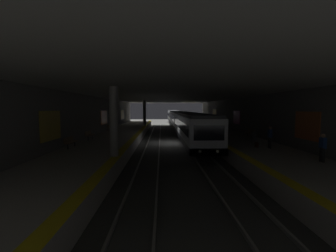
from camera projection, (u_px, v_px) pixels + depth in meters
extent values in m
plane|color=#42423F|center=(172.00, 143.00, 26.83)|extent=(120.00, 120.00, 0.00)
cube|color=gray|center=(196.00, 142.00, 26.91)|extent=(60.00, 0.09, 0.16)
cube|color=gray|center=(184.00, 142.00, 26.87)|extent=(60.00, 0.09, 0.16)
cube|color=gray|center=(160.00, 142.00, 26.78)|extent=(60.00, 0.09, 0.16)
cube|color=gray|center=(148.00, 143.00, 26.74)|extent=(60.00, 0.09, 0.16)
cube|color=#B7B2A8|center=(226.00, 139.00, 26.98)|extent=(60.00, 5.30, 1.05)
cube|color=yellow|center=(206.00, 134.00, 26.87)|extent=(60.00, 0.60, 0.01)
cube|color=#B7B2A8|center=(117.00, 139.00, 26.60)|extent=(60.00, 5.30, 1.05)
cube|color=yellow|center=(137.00, 135.00, 26.63)|extent=(60.00, 0.60, 0.01)
cube|color=slate|center=(250.00, 120.00, 26.88)|extent=(60.00, 0.50, 5.60)
cube|color=orange|center=(307.00, 126.00, 15.88)|extent=(2.69, 0.06, 2.03)
cube|color=#BF4C8C|center=(237.00, 117.00, 30.68)|extent=(2.71, 0.06, 1.82)
cube|color=gold|center=(214.00, 115.00, 43.66)|extent=(2.91, 0.06, 2.21)
cube|color=slate|center=(93.00, 120.00, 26.34)|extent=(60.00, 0.50, 5.60)
cube|color=gold|center=(51.00, 126.00, 15.86)|extent=(2.90, 0.06, 2.12)
cube|color=orange|center=(104.00, 117.00, 30.49)|extent=(3.23, 0.06, 1.88)
cube|color=gold|center=(122.00, 115.00, 44.74)|extent=(3.34, 0.06, 1.83)
cube|color=beige|center=(172.00, 95.00, 26.38)|extent=(60.00, 19.40, 0.40)
cylinder|color=gray|center=(114.00, 122.00, 14.43)|extent=(0.56, 0.56, 4.55)
cylinder|color=gray|center=(144.00, 113.00, 40.21)|extent=(0.56, 0.56, 4.55)
cube|color=silver|center=(192.00, 127.00, 25.40)|extent=(18.72, 2.80, 2.70)
cube|color=black|center=(192.00, 136.00, 25.49)|extent=(18.72, 2.82, 0.56)
cube|color=black|center=(192.00, 124.00, 25.38)|extent=(17.22, 2.83, 0.90)
cube|color=#47474C|center=(192.00, 114.00, 25.29)|extent=(18.34, 2.58, 0.24)
cube|color=black|center=(199.00, 148.00, 20.40)|extent=(2.20, 1.64, 0.76)
cube|color=black|center=(186.00, 135.00, 30.65)|extent=(2.20, 1.64, 0.76)
cube|color=black|center=(209.00, 133.00, 16.03)|extent=(0.04, 2.24, 1.10)
cylinder|color=silver|center=(218.00, 151.00, 16.16)|extent=(0.04, 0.24, 0.24)
cylinder|color=silver|center=(200.00, 151.00, 16.12)|extent=(0.04, 0.24, 0.24)
cube|color=silver|center=(179.00, 119.00, 44.65)|extent=(18.72, 2.80, 2.70)
cube|color=black|center=(179.00, 124.00, 44.74)|extent=(18.72, 2.82, 0.56)
cube|color=black|center=(179.00, 117.00, 44.62)|extent=(17.22, 2.83, 0.90)
cube|color=#47474C|center=(179.00, 112.00, 44.54)|extent=(18.34, 2.58, 0.24)
cube|color=black|center=(181.00, 129.00, 39.64)|extent=(2.20, 1.64, 0.76)
cube|color=black|center=(177.00, 125.00, 49.90)|extent=(2.20, 1.64, 0.76)
cube|color=silver|center=(174.00, 116.00, 63.90)|extent=(18.72, 2.80, 2.70)
cube|color=black|center=(174.00, 120.00, 63.98)|extent=(18.72, 2.82, 0.56)
cube|color=black|center=(174.00, 115.00, 63.87)|extent=(17.22, 2.83, 0.90)
cube|color=#47474C|center=(174.00, 111.00, 63.78)|extent=(18.34, 2.58, 0.24)
cube|color=black|center=(175.00, 122.00, 58.89)|extent=(2.20, 1.64, 0.76)
cube|color=black|center=(173.00, 120.00, 69.15)|extent=(2.20, 1.64, 0.76)
cylinder|color=#262628|center=(252.00, 136.00, 23.72)|extent=(0.08, 0.08, 0.42)
cylinder|color=#262628|center=(247.00, 134.00, 25.07)|extent=(0.08, 0.08, 0.42)
cube|color=olive|center=(250.00, 133.00, 24.38)|extent=(1.70, 0.44, 0.08)
cube|color=olive|center=(252.00, 131.00, 24.37)|extent=(1.70, 0.06, 0.40)
cylinder|color=#262628|center=(219.00, 126.00, 37.27)|extent=(0.08, 0.08, 0.42)
cylinder|color=#262628|center=(217.00, 125.00, 38.62)|extent=(0.08, 0.08, 0.42)
cube|color=olive|center=(218.00, 124.00, 37.92)|extent=(1.70, 0.44, 0.08)
cube|color=olive|center=(219.00, 123.00, 37.91)|extent=(1.70, 0.06, 0.40)
cylinder|color=#262628|center=(68.00, 147.00, 17.03)|extent=(0.08, 0.08, 0.42)
cylinder|color=#262628|center=(75.00, 144.00, 18.39)|extent=(0.08, 0.08, 0.42)
cube|color=olive|center=(71.00, 142.00, 17.69)|extent=(1.70, 0.44, 0.08)
cube|color=olive|center=(68.00, 140.00, 17.67)|extent=(1.70, 0.06, 0.40)
cylinder|color=#262628|center=(88.00, 138.00, 21.72)|extent=(0.08, 0.08, 0.42)
cylinder|color=#262628|center=(92.00, 137.00, 23.07)|extent=(0.08, 0.08, 0.42)
cube|color=olive|center=(90.00, 135.00, 22.38)|extent=(1.70, 0.44, 0.08)
cube|color=olive|center=(88.00, 133.00, 22.35)|extent=(1.70, 0.06, 0.40)
cylinder|color=#262628|center=(110.00, 130.00, 30.65)|extent=(0.08, 0.08, 0.42)
cylinder|color=#262628|center=(112.00, 129.00, 32.00)|extent=(0.08, 0.08, 0.42)
cube|color=olive|center=(111.00, 127.00, 31.30)|extent=(1.70, 0.44, 0.08)
cube|color=olive|center=(109.00, 126.00, 31.28)|extent=(1.70, 0.06, 0.40)
cylinder|color=#262626|center=(270.00, 143.00, 17.33)|extent=(0.16, 0.16, 0.87)
cylinder|color=#262626|center=(269.00, 143.00, 17.53)|extent=(0.16, 0.16, 0.87)
cube|color=#284C93|center=(270.00, 133.00, 17.37)|extent=(0.36, 0.22, 0.62)
cylinder|color=#284C93|center=(271.00, 134.00, 17.12)|extent=(0.10, 0.10, 0.59)
cylinder|color=#284C93|center=(268.00, 134.00, 17.62)|extent=(0.10, 0.10, 0.59)
sphere|color=tan|center=(270.00, 128.00, 17.34)|extent=(0.24, 0.24, 0.24)
cylinder|color=black|center=(113.00, 131.00, 26.30)|extent=(0.16, 0.16, 0.83)
cylinder|color=black|center=(113.00, 131.00, 26.50)|extent=(0.16, 0.16, 0.83)
cube|color=beige|center=(113.00, 125.00, 26.34)|extent=(0.36, 0.22, 0.58)
cylinder|color=beige|center=(112.00, 126.00, 26.09)|extent=(0.10, 0.10, 0.56)
cylinder|color=beige|center=(113.00, 126.00, 26.59)|extent=(0.10, 0.10, 0.56)
sphere|color=tan|center=(113.00, 122.00, 26.31)|extent=(0.22, 0.22, 0.22)
cylinder|color=#292929|center=(323.00, 155.00, 12.87)|extent=(0.16, 0.16, 0.84)
cylinder|color=#292929|center=(321.00, 154.00, 13.07)|extent=(0.16, 0.16, 0.84)
cube|color=#284C93|center=(323.00, 143.00, 12.91)|extent=(0.36, 0.22, 0.60)
cylinder|color=#284C93|center=(326.00, 144.00, 12.67)|extent=(0.10, 0.10, 0.57)
cylinder|color=#284C93|center=(320.00, 143.00, 13.16)|extent=(0.10, 0.10, 0.57)
sphere|color=tan|center=(323.00, 136.00, 12.88)|extent=(0.23, 0.23, 0.23)
cylinder|color=#3E3E3E|center=(203.00, 123.00, 41.00)|extent=(0.16, 0.16, 0.86)
cylinder|color=#3E3E3E|center=(203.00, 123.00, 41.20)|extent=(0.16, 0.16, 0.86)
cube|color=maroon|center=(203.00, 119.00, 41.05)|extent=(0.36, 0.22, 0.61)
cylinder|color=maroon|center=(203.00, 120.00, 40.80)|extent=(0.10, 0.10, 0.58)
cylinder|color=maroon|center=(203.00, 119.00, 41.30)|extent=(0.10, 0.10, 0.58)
sphere|color=tan|center=(203.00, 117.00, 41.01)|extent=(0.23, 0.23, 0.23)
cube|color=maroon|center=(257.00, 145.00, 17.94)|extent=(0.30, 0.20, 0.40)
cylinder|color=#595B5E|center=(254.00, 136.00, 21.72)|extent=(0.44, 0.44, 0.85)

